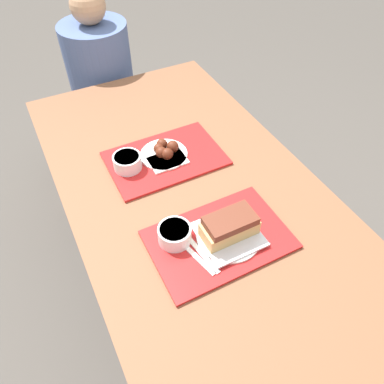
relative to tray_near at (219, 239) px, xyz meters
The scene contains 13 objects.
ground_plane 0.77m from the tray_near, 81.45° to the left, with size 12.00×12.00×0.00m, color #4C4742.
picnic_table 0.23m from the tray_near, 81.45° to the left, with size 0.92×1.85×0.73m.
picnic_bench_far 1.40m from the tray_near, 88.67° to the left, with size 0.87×0.28×0.45m.
tray_near is the anchor object (origin of this frame).
tray_far 0.45m from the tray_near, 89.09° to the left, with size 0.46×0.30×0.01m.
bowl_coleslaw_near 0.15m from the tray_near, 154.89° to the left, with size 0.11×0.11×0.06m.
brisket_sandwich_plate 0.06m from the tray_near, 12.83° to the right, with size 0.22×0.22×0.10m.
plastic_fork_near 0.11m from the tray_near, 163.36° to the right, with size 0.06×0.17×0.00m.
plastic_knife_near 0.09m from the tray_near, 159.15° to the right, with size 0.04×0.17×0.00m.
bowl_coleslaw_far 0.49m from the tray_near, 107.77° to the left, with size 0.11×0.11×0.06m.
wings_plate_far 0.46m from the tray_near, 88.64° to the left, with size 0.19×0.19×0.06m.
napkin_far 0.42m from the tray_near, 89.22° to the left, with size 0.15×0.10×0.01m.
person_seated_across 1.35m from the tray_near, 89.68° to the left, with size 0.36×0.36×0.68m.
Camera 1 is at (-0.45, -0.82, 1.76)m, focal length 35.00 mm.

